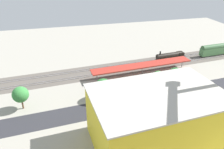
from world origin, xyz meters
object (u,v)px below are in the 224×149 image
at_px(box_truck_0, 128,102).
at_px(street_tree_0, 103,87).
at_px(parked_car_0, 210,95).
at_px(construction_building, 156,119).
at_px(parked_car_4, 133,106).
at_px(street_tree_2, 20,95).
at_px(parked_car_2, 174,100).
at_px(traffic_light, 112,86).
at_px(passenger_coach, 215,50).
at_px(parked_car_3, 152,103).
at_px(platform_canopy_near, 142,65).
at_px(locomotive, 171,56).
at_px(parked_car_1, 193,97).
at_px(box_truck_1, 121,104).
at_px(street_tree_1, 158,77).
at_px(street_tree_3, 175,75).

distance_m(box_truck_0, street_tree_0, 10.13).
distance_m(parked_car_0, construction_building, 33.49).
relative_size(parked_car_4, street_tree_0, 0.53).
bearing_deg(parked_car_0, street_tree_2, -8.00).
height_order(parked_car_2, traffic_light, traffic_light).
bearing_deg(street_tree_2, parked_car_4, 165.49).
distance_m(street_tree_2, traffic_light, 30.20).
xyz_separation_m(passenger_coach, parked_car_3, (49.56, 33.55, -2.37)).
bearing_deg(passenger_coach, parked_car_4, 30.92).
height_order(parked_car_2, street_tree_2, street_tree_2).
distance_m(passenger_coach, traffic_light, 66.89).
distance_m(parked_car_4, street_tree_2, 37.03).
relative_size(passenger_coach, box_truck_0, 1.75).
relative_size(platform_canopy_near, passenger_coach, 2.71).
bearing_deg(parked_car_0, box_truck_0, -2.49).
xyz_separation_m(locomotive, box_truck_0, (33.01, 32.37, -0.17)).
height_order(locomotive, passenger_coach, passenger_coach).
bearing_deg(parked_car_1, parked_car_3, -1.11).
xyz_separation_m(box_truck_1, street_tree_1, (-17.02, -8.16, 3.69)).
bearing_deg(street_tree_3, platform_canopy_near, -62.38).
height_order(locomotive, box_truck_0, locomotive).
bearing_deg(box_truck_1, box_truck_0, -175.71).
bearing_deg(parked_car_3, box_truck_0, -8.26).
xyz_separation_m(parked_car_3, street_tree_3, (-12.88, -8.59, 4.61)).
relative_size(locomotive, box_truck_0, 1.67).
bearing_deg(street_tree_1, parked_car_0, 150.85).
height_order(parked_car_0, street_tree_3, street_tree_3).
height_order(parked_car_1, street_tree_1, street_tree_1).
height_order(parked_car_4, box_truck_1, box_truck_1).
xyz_separation_m(passenger_coach, street_tree_2, (91.92, 24.55, 2.23)).
bearing_deg(platform_canopy_near, parked_car_3, 76.90).
bearing_deg(construction_building, parked_car_3, -116.23).
xyz_separation_m(parked_car_2, parked_car_3, (8.38, 0.09, 0.08)).
distance_m(parked_car_1, parked_car_4, 22.50).
bearing_deg(construction_building, street_tree_1, -121.04).
relative_size(locomotive, parked_car_4, 3.81).
distance_m(passenger_coach, parked_car_2, 53.11).
bearing_deg(street_tree_1, platform_canopy_near, -86.55).
bearing_deg(parked_car_1, street_tree_0, -14.81).
height_order(street_tree_3, traffic_light, street_tree_3).
bearing_deg(parked_car_3, box_truck_1, -5.19).
height_order(parked_car_0, street_tree_2, street_tree_2).
bearing_deg(locomotive, box_truck_1, 42.38).
height_order(platform_canopy_near, construction_building, construction_building).
relative_size(locomotive, street_tree_3, 1.89).
bearing_deg(parked_car_1, construction_building, 34.52).
relative_size(parked_car_1, street_tree_3, 0.57).
relative_size(parked_car_4, construction_building, 0.13).
distance_m(parked_car_1, box_truck_1, 26.59).
relative_size(locomotive, parked_car_1, 3.32).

